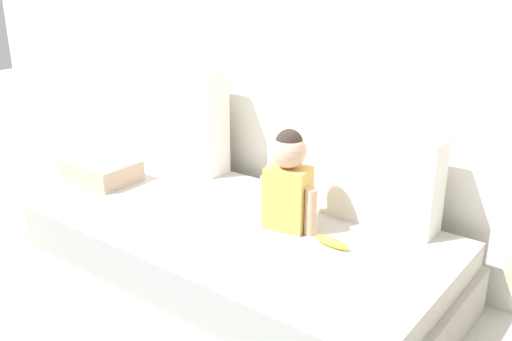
# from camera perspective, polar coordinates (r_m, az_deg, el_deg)

# --- Properties ---
(ground_plane) EXTENTS (12.00, 12.00, 0.00)m
(ground_plane) POSITION_cam_1_polar(r_m,az_deg,el_deg) (3.01, -2.41, -10.10)
(ground_plane) COLOR #B2ADA3
(back_wall) EXTENTS (5.45, 0.10, 2.35)m
(back_wall) POSITION_cam_1_polar(r_m,az_deg,el_deg) (3.06, 4.33, 13.84)
(back_wall) COLOR silver
(back_wall) RESTS_ON ground
(couch) EXTENTS (2.25, 0.88, 0.35)m
(couch) POSITION_cam_1_polar(r_m,az_deg,el_deg) (2.92, -2.46, -7.19)
(couch) COLOR #9C978F
(couch) RESTS_ON ground
(throw_pillow_left) EXTENTS (0.53, 0.16, 0.59)m
(throw_pillow_left) POSITION_cam_1_polar(r_m,az_deg,el_deg) (3.37, -6.93, 5.19)
(throw_pillow_left) COLOR silver
(throw_pillow_left) RESTS_ON couch
(throw_pillow_right) EXTENTS (0.55, 0.16, 0.44)m
(throw_pillow_right) POSITION_cam_1_polar(r_m,az_deg,el_deg) (2.71, 12.18, -0.69)
(throw_pillow_right) COLOR silver
(throw_pillow_right) RESTS_ON couch
(toddler) EXTENTS (0.30, 0.17, 0.47)m
(toddler) POSITION_cam_1_polar(r_m,az_deg,el_deg) (2.60, 3.19, -0.87)
(toddler) COLOR gold
(toddler) RESTS_ON couch
(banana) EXTENTS (0.17, 0.06, 0.04)m
(banana) POSITION_cam_1_polar(r_m,az_deg,el_deg) (2.53, 7.44, -7.00)
(banana) COLOR yellow
(banana) RESTS_ON couch
(folded_blanket) EXTENTS (0.40, 0.28, 0.11)m
(folded_blanket) POSITION_cam_1_polar(r_m,az_deg,el_deg) (3.33, -14.97, 0.09)
(folded_blanket) COLOR tan
(folded_blanket) RESTS_ON couch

